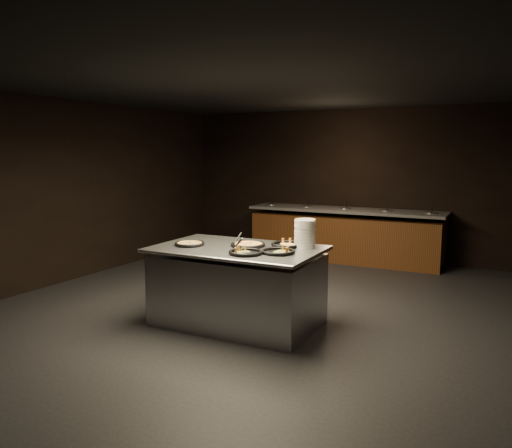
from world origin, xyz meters
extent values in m
cube|color=black|center=(0.00, 0.00, -0.01)|extent=(7.00, 8.00, 0.01)
cube|color=black|center=(0.00, 0.00, 2.90)|extent=(7.00, 8.00, 0.01)
cube|color=black|center=(0.00, 4.00, 1.45)|extent=(7.00, 0.01, 2.90)
cube|color=black|center=(-3.50, 0.00, 1.45)|extent=(0.01, 8.00, 2.90)
cube|color=#583414|center=(0.00, 3.58, 0.43)|extent=(3.60, 0.75, 0.85)
cube|color=slate|center=(0.00, 3.58, 0.97)|extent=(3.70, 0.83, 0.05)
cube|color=#3B1B0D|center=(0.00, 3.58, 0.04)|extent=(3.60, 0.69, 0.08)
cylinder|color=#B4B7BB|center=(-1.55, 3.58, 0.98)|extent=(0.22, 0.22, 0.08)
cylinder|color=#557A31|center=(-1.55, 3.58, 1.00)|extent=(0.19, 0.19, 0.02)
cylinder|color=black|center=(-1.52, 3.56, 1.09)|extent=(0.04, 0.10, 0.19)
cylinder|color=#B4B7BB|center=(-0.78, 3.58, 0.98)|extent=(0.22, 0.22, 0.08)
cylinder|color=#557A31|center=(-0.78, 3.58, 1.00)|extent=(0.19, 0.19, 0.02)
cylinder|color=black|center=(-0.74, 3.56, 1.09)|extent=(0.04, 0.10, 0.19)
cylinder|color=#B4B7BB|center=(0.00, 3.58, 0.98)|extent=(0.22, 0.22, 0.08)
cylinder|color=#557A31|center=(0.00, 3.58, 1.00)|extent=(0.19, 0.19, 0.02)
cylinder|color=black|center=(0.03, 3.56, 1.09)|extent=(0.04, 0.10, 0.19)
cylinder|color=#B4B7BB|center=(0.78, 3.58, 0.98)|extent=(0.22, 0.22, 0.08)
cylinder|color=#557A31|center=(0.78, 3.58, 1.00)|extent=(0.19, 0.19, 0.02)
cylinder|color=black|center=(0.81, 3.56, 1.09)|extent=(0.04, 0.10, 0.19)
cylinder|color=#B4B7BB|center=(1.55, 3.58, 0.98)|extent=(0.22, 0.22, 0.08)
cylinder|color=#557A31|center=(1.55, 3.58, 1.00)|extent=(0.19, 0.19, 0.02)
cylinder|color=black|center=(1.58, 3.56, 1.09)|extent=(0.04, 0.10, 0.19)
cube|color=#B4B7BB|center=(-0.05, -0.48, 0.42)|extent=(1.89, 1.17, 0.85)
cube|color=#B4B7BB|center=(-0.05, -0.48, 0.92)|extent=(1.97, 1.25, 0.04)
cylinder|color=#B4B7BB|center=(-0.05, -1.10, 0.92)|extent=(1.96, 0.06, 0.04)
cylinder|color=silver|center=(0.66, -0.13, 1.11)|extent=(0.25, 0.25, 0.33)
cylinder|color=black|center=(-0.63, -0.65, 0.95)|extent=(0.34, 0.34, 0.01)
torus|color=black|center=(-0.63, -0.65, 0.96)|extent=(0.36, 0.36, 0.04)
torus|color=#A8782B|center=(-0.63, -0.65, 0.96)|extent=(0.30, 0.30, 0.03)
cylinder|color=tan|center=(-0.63, -0.65, 0.96)|extent=(0.26, 0.26, 0.02)
cube|color=black|center=(-0.63, -0.65, 0.97)|extent=(0.15, 0.22, 0.00)
cube|color=black|center=(-0.63, -0.65, 0.97)|extent=(0.22, 0.15, 0.00)
cylinder|color=black|center=(0.02, -0.37, 0.95)|extent=(0.39, 0.39, 0.01)
torus|color=black|center=(0.02, -0.37, 0.96)|extent=(0.42, 0.42, 0.04)
torus|color=#A8782B|center=(0.02, -0.37, 0.96)|extent=(0.36, 0.36, 0.03)
cylinder|color=#E3C152|center=(0.02, -0.37, 0.96)|extent=(0.31, 0.31, 0.02)
cube|color=black|center=(0.02, -0.37, 0.97)|extent=(0.03, 0.31, 0.00)
cube|color=black|center=(0.02, -0.37, 0.97)|extent=(0.31, 0.03, 0.00)
cylinder|color=black|center=(0.44, -0.14, 0.95)|extent=(0.37, 0.37, 0.01)
torus|color=black|center=(0.44, -0.14, 0.96)|extent=(0.40, 0.40, 0.04)
cylinder|color=black|center=(0.23, -0.79, 0.95)|extent=(0.36, 0.36, 0.01)
torus|color=black|center=(0.23, -0.79, 0.96)|extent=(0.38, 0.38, 0.04)
cylinder|color=black|center=(0.53, -0.59, 0.95)|extent=(0.36, 0.36, 0.01)
torus|color=black|center=(0.53, -0.59, 0.96)|extent=(0.39, 0.39, 0.04)
cube|color=#B4B7BB|center=(-0.09, -0.28, 0.96)|extent=(0.09, 0.11, 0.00)
cylinder|color=black|center=(-0.08, -0.43, 1.04)|extent=(0.03, 0.20, 0.12)
cylinder|color=#B4B7BB|center=(-0.08, -0.35, 0.99)|extent=(0.01, 0.10, 0.08)
cube|color=#B4B7BB|center=(0.23, -0.81, 0.96)|extent=(0.14, 0.14, 0.00)
cylinder|color=black|center=(0.10, -0.73, 1.04)|extent=(0.17, 0.14, 0.14)
cylinder|color=#B4B7BB|center=(0.17, -0.77, 0.99)|extent=(0.09, 0.07, 0.09)
camera|label=1|loc=(2.83, -5.56, 2.05)|focal=35.00mm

